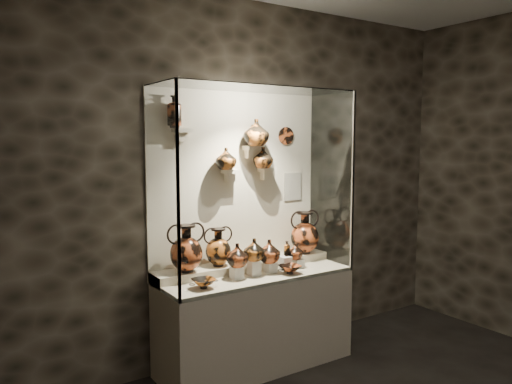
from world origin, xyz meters
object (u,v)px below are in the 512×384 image
(amphora_mid, at_px, (218,247))
(amphora_right, at_px, (305,232))
(jug_c, at_px, (269,251))
(jug_b, at_px, (254,250))
(kylix_left, at_px, (203,282))
(lekythos_small, at_px, (287,248))
(jug_a, at_px, (237,255))
(lekythos_tall, at_px, (175,110))
(kylix_right, at_px, (290,268))
(jug_e, at_px, (295,251))
(ovoid_vase_c, at_px, (263,158))
(ovoid_vase_b, at_px, (256,133))
(ovoid_vase_a, at_px, (226,159))
(amphora_left, at_px, (186,248))

(amphora_mid, bearing_deg, amphora_right, -2.37)
(amphora_right, xyz_separation_m, jug_c, (-0.54, -0.19, -0.08))
(amphora_mid, distance_m, jug_b, 0.31)
(kylix_left, bearing_deg, jug_b, 13.36)
(lekythos_small, distance_m, kylix_left, 0.90)
(jug_a, height_order, kylix_left, jug_a)
(jug_a, xyz_separation_m, lekythos_tall, (-0.41, 0.28, 1.19))
(lekythos_small, relative_size, kylix_right, 0.64)
(jug_a, bearing_deg, lekythos_small, -15.35)
(jug_e, relative_size, ovoid_vase_c, 0.78)
(jug_c, xyz_separation_m, ovoid_vase_b, (0.02, 0.23, 1.02))
(jug_c, bearing_deg, ovoid_vase_c, 52.11)
(jug_a, xyz_separation_m, ovoid_vase_a, (0.04, 0.25, 0.78))
(ovoid_vase_a, xyz_separation_m, ovoid_vase_b, (0.29, -0.02, 0.22))
(ovoid_vase_a, bearing_deg, ovoid_vase_b, -27.22)
(ovoid_vase_c, bearing_deg, ovoid_vase_b, -142.29)
(amphora_mid, bearing_deg, jug_c, -29.99)
(ovoid_vase_b, relative_size, ovoid_vase_c, 1.24)
(ovoid_vase_b, bearing_deg, amphora_left, -171.76)
(amphora_left, xyz_separation_m, amphora_mid, (0.31, 0.03, -0.03))
(jug_e, bearing_deg, kylix_left, 177.09)
(jug_c, height_order, kylix_left, jug_c)
(amphora_mid, relative_size, ovoid_vase_c, 1.72)
(jug_a, xyz_separation_m, jug_c, (0.32, -0.00, -0.01))
(ovoid_vase_a, bearing_deg, jug_a, -122.45)
(jug_c, bearing_deg, jug_e, -12.44)
(ovoid_vase_a, bearing_deg, jug_c, -65.58)
(amphora_right, bearing_deg, amphora_mid, 164.24)
(jug_c, bearing_deg, amphora_left, 149.49)
(amphora_left, relative_size, amphora_mid, 1.19)
(amphora_right, distance_m, kylix_left, 1.26)
(amphora_mid, height_order, amphora_right, amphora_right)
(jug_b, distance_m, ovoid_vase_c, 0.84)
(jug_e, bearing_deg, amphora_right, 26.29)
(jug_e, height_order, ovoid_vase_a, ovoid_vase_a)
(amphora_left, height_order, kylix_right, amphora_left)
(jug_b, relative_size, ovoid_vase_b, 0.80)
(lekythos_tall, bearing_deg, amphora_left, -62.74)
(lekythos_small, height_order, kylix_left, lekythos_small)
(amphora_mid, height_order, kylix_left, amphora_mid)
(amphora_right, relative_size, jug_a, 2.06)
(amphora_mid, xyz_separation_m, ovoid_vase_a, (0.10, 0.04, 0.75))
(amphora_mid, distance_m, lekythos_tall, 1.20)
(jug_c, distance_m, lekythos_small, 0.20)
(amphora_right, bearing_deg, jug_c, -174.90)
(jug_a, relative_size, jug_b, 1.03)
(lekythos_small, xyz_separation_m, lekythos_tall, (-0.93, 0.27, 1.19))
(jug_e, bearing_deg, amphora_mid, 154.57)
(amphora_right, xyz_separation_m, jug_b, (-0.69, -0.19, -0.05))
(jug_b, height_order, ovoid_vase_b, ovoid_vase_b)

